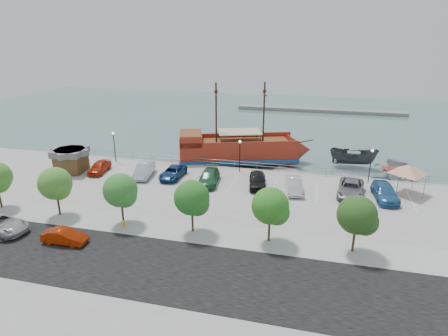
# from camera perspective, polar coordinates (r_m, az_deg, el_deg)

# --- Properties ---
(ground) EXTENTS (160.00, 160.00, 0.00)m
(ground) POSITION_cam_1_polar(r_m,az_deg,el_deg) (43.79, 0.65, -4.67)
(ground) COLOR #446662
(land_slab) EXTENTS (100.00, 58.00, 1.20)m
(land_slab) POSITION_cam_1_polar(r_m,az_deg,el_deg) (26.73, -10.57, -22.22)
(land_slab) COLOR #99968E
(land_slab) RESTS_ON ground
(street) EXTENTS (100.00, 8.00, 0.04)m
(street) POSITION_cam_1_polar(r_m,az_deg,el_deg) (29.94, -6.64, -15.28)
(street) COLOR black
(street) RESTS_ON land_slab
(sidewalk) EXTENTS (100.00, 4.00, 0.05)m
(sidewalk) POSITION_cam_1_polar(r_m,az_deg,el_deg) (34.72, -3.19, -9.79)
(sidewalk) COLOR #A4A3A0
(sidewalk) RESTS_ON land_slab
(seawall_railing) EXTENTS (50.00, 0.06, 1.00)m
(seawall_railing) POSITION_cam_1_polar(r_m,az_deg,el_deg) (50.30, 2.69, 0.51)
(seawall_railing) COLOR gray
(seawall_railing) RESTS_ON land_slab
(far_shore) EXTENTS (40.00, 3.00, 0.80)m
(far_shore) POSITION_cam_1_polar(r_m,az_deg,el_deg) (95.47, 14.34, 8.52)
(far_shore) COLOR gray
(far_shore) RESTS_ON ground
(pirate_ship) EXTENTS (19.96, 11.09, 12.38)m
(pirate_ship) POSITION_cam_1_polar(r_m,az_deg,el_deg) (54.74, 3.59, 2.71)
(pirate_ship) COLOR maroon
(pirate_ship) RESTS_ON ground
(patrol_boat) EXTENTS (6.71, 2.82, 2.55)m
(patrol_boat) POSITION_cam_1_polar(r_m,az_deg,el_deg) (56.57, 19.09, 1.35)
(patrol_boat) COLOR #3A3D42
(patrol_boat) RESTS_ON ground
(speedboat) EXTENTS (6.31, 8.41, 1.66)m
(speedboat) POSITION_cam_1_polar(r_m,az_deg,el_deg) (54.79, 25.03, -0.54)
(speedboat) COLOR silver
(speedboat) RESTS_ON ground
(dock_west) EXTENTS (7.56, 4.56, 0.42)m
(dock_west) POSITION_cam_1_polar(r_m,az_deg,el_deg) (55.61, -9.80, 0.71)
(dock_west) COLOR slate
(dock_west) RESTS_ON ground
(dock_mid) EXTENTS (7.63, 4.97, 0.42)m
(dock_mid) POSITION_cam_1_polar(r_m,az_deg,el_deg) (51.26, 11.51, -1.07)
(dock_mid) COLOR gray
(dock_mid) RESTS_ON ground
(dock_east) EXTENTS (7.84, 3.81, 0.43)m
(dock_east) POSITION_cam_1_polar(r_m,az_deg,el_deg) (51.67, 20.33, -1.78)
(dock_east) COLOR gray
(dock_east) RESTS_ON ground
(shed) EXTENTS (4.18, 4.18, 3.09)m
(shed) POSITION_cam_1_polar(r_m,az_deg,el_deg) (52.66, -22.30, 1.18)
(shed) COLOR brown
(shed) RESTS_ON land_slab
(canopy_tent) EXTENTS (5.38, 5.38, 3.88)m
(canopy_tent) POSITION_cam_1_polar(r_m,az_deg,el_deg) (46.38, 26.34, 0.42)
(canopy_tent) COLOR slate
(canopy_tent) RESTS_ON land_slab
(street_sedan) EXTENTS (3.96, 1.49, 1.29)m
(street_sedan) POSITION_cam_1_polar(r_m,az_deg,el_deg) (35.60, -23.11, -9.56)
(street_sedan) COLOR #AD2504
(street_sedan) RESTS_ON street
(fire_hydrant) EXTENTS (0.25, 0.25, 0.72)m
(fire_hydrant) POSITION_cam_1_polar(r_m,az_deg,el_deg) (36.60, -15.01, -8.17)
(fire_hydrant) COLOR gold
(fire_hydrant) RESTS_ON sidewalk
(lamp_post_left) EXTENTS (0.36, 0.36, 4.28)m
(lamp_post_left) POSITION_cam_1_polar(r_m,az_deg,el_deg) (54.65, -16.44, 3.94)
(lamp_post_left) COLOR black
(lamp_post_left) RESTS_ON land_slab
(lamp_post_mid) EXTENTS (0.36, 0.36, 4.28)m
(lamp_post_mid) POSITION_cam_1_polar(r_m,az_deg,el_deg) (48.34, 2.43, 2.71)
(lamp_post_mid) COLOR black
(lamp_post_mid) RESTS_ON land_slab
(lamp_post_right) EXTENTS (0.36, 0.36, 4.28)m
(lamp_post_right) POSITION_cam_1_polar(r_m,az_deg,el_deg) (47.98, 21.50, 1.18)
(lamp_post_right) COLOR black
(lamp_post_right) RESTS_ON land_slab
(tree_b) EXTENTS (3.30, 3.20, 5.00)m
(tree_b) POSITION_cam_1_polar(r_m,az_deg,el_deg) (39.87, -24.22, -2.35)
(tree_b) COLOR #473321
(tree_b) RESTS_ON sidewalk
(tree_c) EXTENTS (3.30, 3.20, 5.00)m
(tree_c) POSITION_cam_1_polar(r_m,az_deg,el_deg) (36.11, -15.36, -3.50)
(tree_c) COLOR #473321
(tree_c) RESTS_ON sidewalk
(tree_d) EXTENTS (3.30, 3.20, 5.00)m
(tree_d) POSITION_cam_1_polar(r_m,az_deg,el_deg) (33.40, -4.74, -4.76)
(tree_d) COLOR #473321
(tree_d) RESTS_ON sidewalk
(tree_e) EXTENTS (3.30, 3.20, 5.00)m
(tree_e) POSITION_cam_1_polar(r_m,az_deg,el_deg) (32.03, 7.30, -5.99)
(tree_e) COLOR #473321
(tree_e) RESTS_ON sidewalk
(tree_f) EXTENTS (3.30, 3.20, 5.00)m
(tree_f) POSITION_cam_1_polar(r_m,az_deg,el_deg) (32.16, 19.86, -6.99)
(tree_f) COLOR #473321
(tree_f) RESTS_ON sidewalk
(parked_car_a) EXTENTS (2.30, 4.61, 1.51)m
(parked_car_a) POSITION_cam_1_polar(r_m,az_deg,el_deg) (51.43, -18.45, 0.18)
(parked_car_a) COLOR #B72B0D
(parked_car_a) RESTS_ON land_slab
(parked_car_b) EXTENTS (2.63, 5.26, 1.66)m
(parked_car_b) POSITION_cam_1_polar(r_m,az_deg,el_deg) (48.43, -12.05, -0.32)
(parked_car_b) COLOR #B2B7C3
(parked_car_b) RESTS_ON land_slab
(parked_car_c) EXTENTS (2.40, 5.01, 1.38)m
(parked_car_c) POSITION_cam_1_polar(r_m,az_deg,el_deg) (47.40, -7.80, -0.69)
(parked_car_c) COLOR navy
(parked_car_c) RESTS_ON land_slab
(parked_car_d) EXTENTS (2.78, 5.62, 1.57)m
(parked_car_d) POSITION_cam_1_polar(r_m,az_deg,el_deg) (45.16, -2.31, -1.44)
(parked_car_d) COLOR #255B39
(parked_car_d) RESTS_ON land_slab
(parked_car_e) EXTENTS (2.77, 5.14, 1.66)m
(parked_car_e) POSITION_cam_1_polar(r_m,az_deg,el_deg) (44.35, 5.13, -1.85)
(parked_car_e) COLOR black
(parked_car_e) RESTS_ON land_slab
(parked_car_f) EXTENTS (2.47, 5.03, 1.59)m
(parked_car_f) POSITION_cam_1_polar(r_m,az_deg,el_deg) (43.66, 10.58, -2.54)
(parked_car_f) COLOR silver
(parked_car_f) RESTS_ON land_slab
(parked_car_g) EXTENTS (3.37, 6.15, 1.63)m
(parked_car_g) POSITION_cam_1_polar(r_m,az_deg,el_deg) (44.21, 18.76, -2.98)
(parked_car_g) COLOR slate
(parked_car_g) RESTS_ON land_slab
(parked_car_h) EXTENTS (2.72, 5.71, 1.61)m
(parked_car_h) POSITION_cam_1_polar(r_m,az_deg,el_deg) (44.58, 23.32, -3.41)
(parked_car_h) COLOR #2D639B
(parked_car_h) RESTS_ON land_slab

